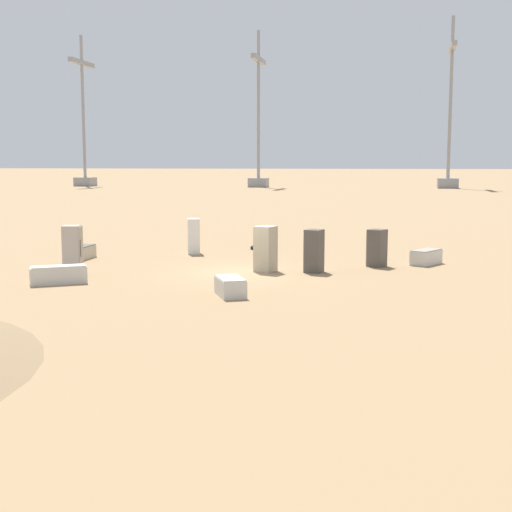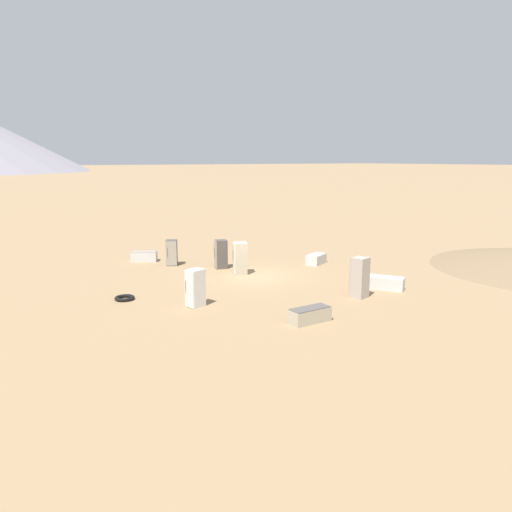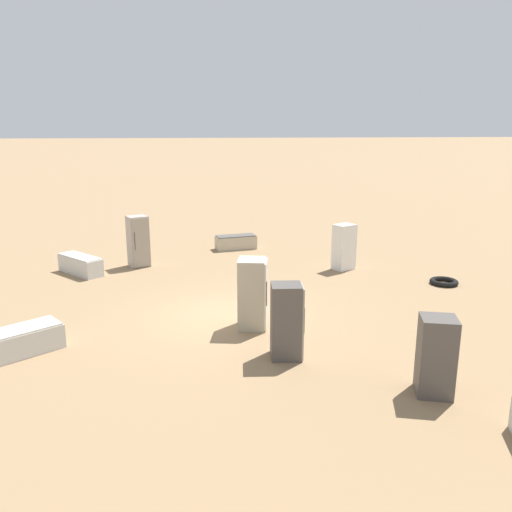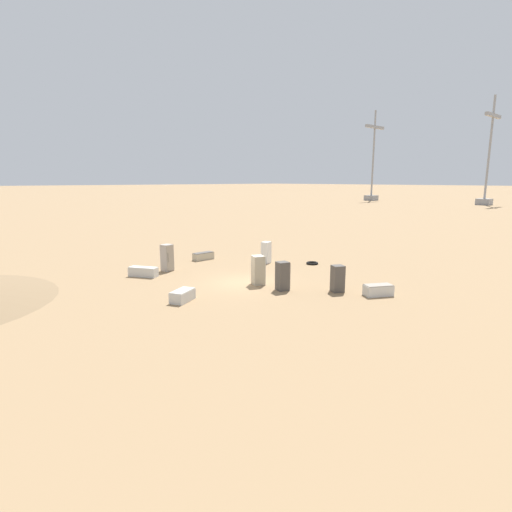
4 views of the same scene
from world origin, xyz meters
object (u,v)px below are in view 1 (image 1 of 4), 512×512
discarded_fridge_8 (314,251)px  power_pylon_1 (449,136)px  power_pylon_2 (258,139)px  discarded_fridge_1 (230,287)px  discarded_fridge_5 (58,275)px  discarded_fridge_0 (377,248)px  discarded_fridge_4 (73,250)px  scrap_tire (259,248)px  discarded_fridge_6 (266,249)px  discarded_fridge_3 (82,253)px  discarded_fridge_7 (194,236)px  discarded_fridge_2 (426,257)px  power_pylon_3 (84,140)px

discarded_fridge_8 → power_pylon_1: bearing=99.2°
power_pylon_2 → discarded_fridge_1: power_pylon_2 is taller
discarded_fridge_1 → discarded_fridge_5: size_ratio=0.84×
discarded_fridge_0 → discarded_fridge_4: size_ratio=0.82×
power_pylon_1 → discarded_fridge_1: power_pylon_1 is taller
power_pylon_2 → discarded_fridge_1: bearing=10.6°
power_pylon_1 → scrap_tire: bearing=-9.3°
discarded_fridge_0 → discarded_fridge_8: 3.13m
power_pylon_1 → power_pylon_2: (0.72, -32.32, -0.41)m
discarded_fridge_5 → power_pylon_2: bearing=-24.8°
discarded_fridge_4 → discarded_fridge_6: size_ratio=1.05×
discarded_fridge_3 → discarded_fridge_7: discarded_fridge_7 is taller
power_pylon_2 → discarded_fridge_2: 96.84m
power_pylon_2 → scrap_tire: 91.36m
discarded_fridge_4 → discarded_fridge_8: 9.26m
discarded_fridge_6 → scrap_tire: size_ratio=1.98×
discarded_fridge_1 → discarded_fridge_6: (-5.30, 0.17, 0.60)m
power_pylon_3 → discarded_fridge_7: size_ratio=16.34×
discarded_fridge_1 → discarded_fridge_4: size_ratio=0.88×
discarded_fridge_7 → scrap_tire: size_ratio=1.83×
power_pylon_3 → scrap_tire: (88.55, 49.89, -8.31)m
discarded_fridge_6 → scrap_tire: 7.32m
power_pylon_3 → scrap_tire: 101.98m
power_pylon_3 → discarded_fridge_6: (95.64, 51.52, -7.50)m
discarded_fridge_3 → discarded_fridge_6: discarded_fridge_6 is taller
discarded_fridge_1 → discarded_fridge_8: 5.88m
discarded_fridge_6 → scrap_tire: discarded_fridge_6 is taller
discarded_fridge_0 → discarded_fridge_2: size_ratio=0.90×
power_pylon_2 → discarded_fridge_4: 99.59m
discarded_fridge_3 → discarded_fridge_6: bearing=-13.7°
discarded_fridge_0 → discarded_fridge_1: 8.76m
scrap_tire → power_pylon_1: bearing=170.7°
discarded_fridge_5 → discarded_fridge_7: (-9.10, 2.30, 0.50)m
discarded_fridge_5 → power_pylon_1: bearing=-43.0°
power_pylon_2 → discarded_fridge_5: power_pylon_2 is taller
discarded_fridge_0 → power_pylon_2: bearing=41.0°
discarded_fridge_6 → discarded_fridge_8: (-0.19, 1.89, -0.06)m
power_pylon_2 → discarded_fridge_5: bearing=7.1°
power_pylon_1 → scrap_tire: 91.60m
discarded_fridge_1 → power_pylon_3: bearing=-89.3°
power_pylon_2 → discarded_fridge_1: 103.74m
discarded_fridge_1 → discarded_fridge_2: discarded_fridge_2 is taller
discarded_fridge_0 → discarded_fridge_6: 4.80m
discarded_fridge_3 → discarded_fridge_7: bearing=32.5°
power_pylon_1 → discarded_fridge_2: power_pylon_1 is taller
discarded_fridge_4 → discarded_fridge_5: bearing=-2.3°
discarded_fridge_5 → discarded_fridge_7: bearing=-46.1°
discarded_fridge_0 → discarded_fridge_3: 12.90m
power_pylon_3 → discarded_fridge_7: power_pylon_3 is taller
discarded_fridge_3 → discarded_fridge_4: bearing=-69.9°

